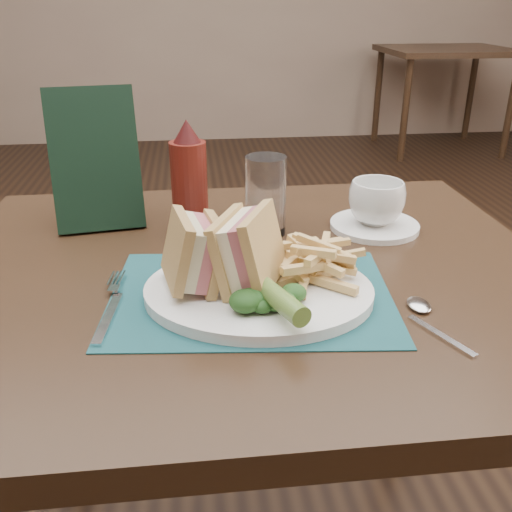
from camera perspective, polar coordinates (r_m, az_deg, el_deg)
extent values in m
plane|color=black|center=(1.68, -2.25, -16.91)|extent=(7.00, 7.00, 0.00)
plane|color=gray|center=(4.88, -5.53, 11.52)|extent=(6.00, 0.00, 6.00)
cube|color=#17454A|center=(0.76, -0.50, -3.95)|extent=(0.39, 0.30, 0.00)
cylinder|color=#4C6E2A|center=(0.68, 1.95, -4.02)|extent=(0.07, 0.12, 0.03)
cylinder|color=white|center=(0.99, 11.75, 2.99)|extent=(0.18, 0.18, 0.01)
imported|color=white|center=(0.98, 11.96, 5.26)|extent=(0.12, 0.12, 0.07)
cylinder|color=white|center=(0.93, 0.98, 6.04)|extent=(0.09, 0.09, 0.13)
cube|color=black|center=(0.99, -15.79, 9.25)|extent=(0.15, 0.11, 0.23)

